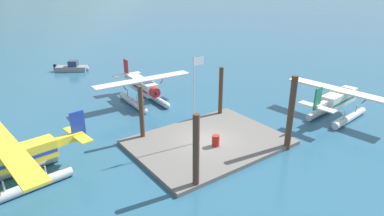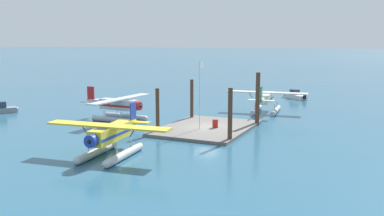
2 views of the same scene
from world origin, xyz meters
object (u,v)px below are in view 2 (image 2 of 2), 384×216
at_px(seaplane_silver_bow_centre, 119,108).
at_px(seaplane_yellow_port_fwd, 110,138).
at_px(fuel_drum, 215,123).
at_px(flagpole, 200,88).
at_px(boat_grey_open_north, 0,109).
at_px(boat_white_open_se, 295,96).
at_px(seaplane_cream_stbd_aft, 266,101).

xyz_separation_m(seaplane_silver_bow_centre, seaplane_yellow_port_fwd, (-13.35, -8.27, 0.00)).
distance_m(fuel_drum, seaplane_yellow_port_fwd, 13.62).
xyz_separation_m(flagpole, boat_grey_open_north, (-0.66, 28.05, -4.06)).
bearing_deg(fuel_drum, boat_grey_open_north, 93.37).
bearing_deg(boat_white_open_se, seaplane_cream_stbd_aft, 176.94).
distance_m(flagpole, seaplane_yellow_port_fwd, 12.59).
height_order(flagpole, fuel_drum, flagpole).
bearing_deg(seaplane_cream_stbd_aft, seaplane_yellow_port_fwd, 167.48).
distance_m(seaplane_cream_stbd_aft, boat_white_open_se, 15.36).
relative_size(fuel_drum, seaplane_cream_stbd_aft, 0.08).
bearing_deg(boat_grey_open_north, seaplane_yellow_port_fwd, -113.96).
distance_m(flagpole, boat_white_open_se, 30.15).
bearing_deg(flagpole, fuel_drum, -49.69).
bearing_deg(fuel_drum, flagpole, 130.31).
bearing_deg(flagpole, seaplane_yellow_port_fwd, 167.63).
xyz_separation_m(seaplane_silver_bow_centre, boat_white_open_se, (28.21, -14.92, -1.09)).
distance_m(seaplane_cream_stbd_aft, seaplane_yellow_port_fwd, 26.90).
height_order(fuel_drum, boat_white_open_se, boat_white_open_se).
bearing_deg(fuel_drum, seaplane_cream_stbd_aft, -8.37).
xyz_separation_m(fuel_drum, seaplane_cream_stbd_aft, (13.24, -1.95, 0.84)).
bearing_deg(boat_grey_open_north, seaplane_cream_stbd_aft, -64.42).
distance_m(boat_white_open_se, boat_grey_open_north, 44.09).
bearing_deg(fuel_drum, seaplane_yellow_port_fwd, 163.40).
height_order(fuel_drum, seaplane_yellow_port_fwd, seaplane_yellow_port_fwd).
bearing_deg(boat_white_open_se, fuel_drum, 174.47).
xyz_separation_m(flagpole, seaplane_silver_bow_centre, (1.39, 10.89, -2.97)).
xyz_separation_m(fuel_drum, seaplane_yellow_port_fwd, (-13.03, 3.88, 0.84)).
height_order(fuel_drum, seaplane_cream_stbd_aft, seaplane_cream_stbd_aft).
bearing_deg(seaplane_silver_bow_centre, seaplane_cream_stbd_aft, -47.52).
bearing_deg(seaplane_silver_bow_centre, fuel_drum, -91.52).
xyz_separation_m(fuel_drum, boat_white_open_se, (28.53, -2.76, -0.25)).
relative_size(boat_white_open_se, boat_grey_open_north, 0.95).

